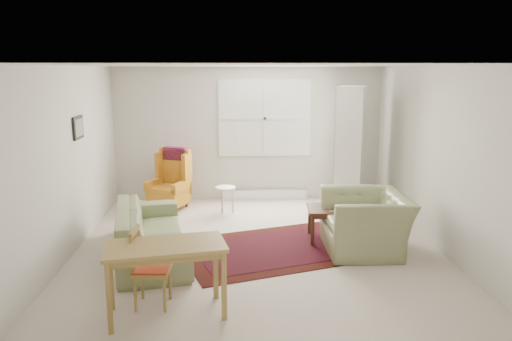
{
  "coord_description": "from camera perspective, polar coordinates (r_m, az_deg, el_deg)",
  "views": [
    {
      "loc": [
        -0.39,
        -6.57,
        2.46
      ],
      "look_at": [
        0.0,
        0.3,
        1.05
      ],
      "focal_mm": 35.0,
      "sensor_mm": 36.0,
      "label": 1
    }
  ],
  "objects": [
    {
      "name": "room",
      "position": [
        6.9,
        0.2,
        1.53
      ],
      "size": [
        5.04,
        5.54,
        2.51
      ],
      "color": "beige",
      "rests_on": "ground"
    },
    {
      "name": "rug",
      "position": [
        7.04,
        2.79,
        -8.76
      ],
      "size": [
        3.12,
        2.49,
        0.03
      ],
      "primitive_type": null,
      "rotation": [
        0.0,
        0.0,
        0.31
      ],
      "color": "black",
      "rests_on": "ground"
    },
    {
      "name": "sofa",
      "position": [
        6.81,
        -11.96,
        -5.81
      ],
      "size": [
        1.28,
        2.37,
        0.9
      ],
      "primitive_type": "imported",
      "rotation": [
        0.0,
        0.0,
        1.76
      ],
      "color": "#7D875A",
      "rests_on": "ground"
    },
    {
      "name": "armchair",
      "position": [
        6.99,
        12.43,
        -5.18
      ],
      "size": [
        1.09,
        1.24,
        0.95
      ],
      "primitive_type": "imported",
      "rotation": [
        0.0,
        0.0,
        -1.59
      ],
      "color": "#7D875A",
      "rests_on": "ground"
    },
    {
      "name": "wingback_chair",
      "position": [
        8.94,
        -10.02,
        -1.02
      ],
      "size": [
        0.84,
        0.85,
        1.08
      ],
      "primitive_type": null,
      "rotation": [
        0.0,
        0.0,
        -0.42
      ],
      "color": "#C67E1E",
      "rests_on": "ground"
    },
    {
      "name": "coffee_table",
      "position": [
        7.37,
        8.27,
        -6.03
      ],
      "size": [
        0.64,
        0.64,
        0.49
      ],
      "primitive_type": null,
      "rotation": [
        0.0,
        0.0,
        -0.08
      ],
      "color": "#432114",
      "rests_on": "ground"
    },
    {
      "name": "stool",
      "position": [
        8.65,
        -3.49,
        -3.35
      ],
      "size": [
        0.36,
        0.36,
        0.47
      ],
      "primitive_type": null,
      "rotation": [
        0.0,
        0.0,
        0.05
      ],
      "color": "white",
      "rests_on": "ground"
    },
    {
      "name": "cabinet",
      "position": [
        8.82,
        10.71,
        2.41
      ],
      "size": [
        0.71,
        0.97,
        2.17
      ],
      "primitive_type": null,
      "rotation": [
        0.0,
        0.0,
        -0.33
      ],
      "color": "white",
      "rests_on": "ground"
    },
    {
      "name": "desk",
      "position": [
        5.21,
        -10.23,
        -12.19
      ],
      "size": [
        1.28,
        0.81,
        0.75
      ],
      "primitive_type": null,
      "rotation": [
        0.0,
        0.0,
        0.19
      ],
      "color": "olive",
      "rests_on": "ground"
    },
    {
      "name": "desk_chair",
      "position": [
        5.4,
        -11.78,
        -10.83
      ],
      "size": [
        0.4,
        0.4,
        0.85
      ],
      "primitive_type": null,
      "rotation": [
        0.0,
        0.0,
        1.5
      ],
      "color": "olive",
      "rests_on": "ground"
    }
  ]
}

